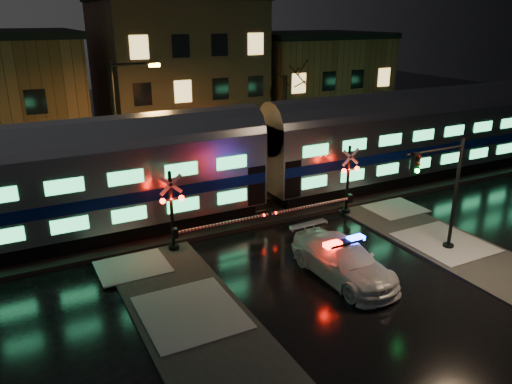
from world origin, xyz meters
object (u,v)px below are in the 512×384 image
Objects in this scene: crossing_signal_right at (343,188)px; crossing_signal_left at (180,219)px; police_car at (343,260)px; traffic_light at (443,196)px; streetlight at (121,127)px.

crossing_signal_right is 1.00× the size of crossing_signal_left.
traffic_light is (5.23, -0.18, 2.07)m from police_car.
crossing_signal_right reaches higher than police_car.
crossing_signal_right is at bearing -33.41° from streetlight.
crossing_signal_right is 1.02× the size of traffic_light.
crossing_signal_left is at bearing 180.00° from crossing_signal_right.
traffic_light reaches higher than police_car.
traffic_light is at bearing -79.22° from crossing_signal_right.
police_car is 7.00m from crossing_signal_right.
traffic_light is (10.38, -5.77, 1.25)m from crossing_signal_left.
crossing_signal_right is 6.01m from traffic_light.
streetlight is (-0.88, 6.70, 3.13)m from crossing_signal_left.
police_car is 0.68× the size of streetlight.
streetlight is at bearing 114.71° from police_car.
police_car is 14.24m from streetlight.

